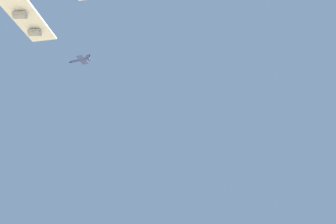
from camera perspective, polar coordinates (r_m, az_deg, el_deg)
chase_jet_right_wing at (r=197.84m, az=-16.54°, el=9.57°), size 12.59×13.07×4.00m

